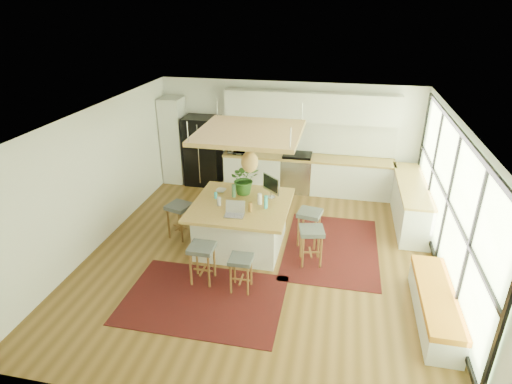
% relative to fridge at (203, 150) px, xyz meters
% --- Properties ---
extents(floor, '(7.00, 7.00, 0.00)m').
position_rel_fridge_xyz_m(floor, '(2.16, -3.17, -0.93)').
color(floor, brown).
rests_on(floor, ground).
extents(ceiling, '(7.00, 7.00, 0.00)m').
position_rel_fridge_xyz_m(ceiling, '(2.16, -3.17, 1.78)').
color(ceiling, white).
rests_on(ceiling, ground).
extents(wall_back, '(6.50, 0.00, 6.50)m').
position_rel_fridge_xyz_m(wall_back, '(2.16, 0.33, 0.42)').
color(wall_back, white).
rests_on(wall_back, ground).
extents(wall_front, '(6.50, 0.00, 6.50)m').
position_rel_fridge_xyz_m(wall_front, '(2.16, -6.67, 0.42)').
color(wall_front, white).
rests_on(wall_front, ground).
extents(wall_left, '(0.00, 7.00, 7.00)m').
position_rel_fridge_xyz_m(wall_left, '(-1.09, -3.17, 0.42)').
color(wall_left, white).
rests_on(wall_left, ground).
extents(wall_right, '(0.00, 7.00, 7.00)m').
position_rel_fridge_xyz_m(wall_right, '(5.41, -3.17, 0.42)').
color(wall_right, white).
rests_on(wall_right, ground).
extents(window_wall, '(0.10, 6.20, 2.60)m').
position_rel_fridge_xyz_m(window_wall, '(5.38, -3.17, 0.47)').
color(window_wall, black).
rests_on(window_wall, wall_right).
extents(pantry, '(0.55, 0.60, 2.25)m').
position_rel_fridge_xyz_m(pantry, '(-0.79, 0.01, 0.20)').
color(pantry, white).
rests_on(pantry, floor).
extents(back_counter_base, '(4.20, 0.60, 0.88)m').
position_rel_fridge_xyz_m(back_counter_base, '(2.71, 0.01, -0.49)').
color(back_counter_base, white).
rests_on(back_counter_base, floor).
extents(back_counter_top, '(4.24, 0.64, 0.05)m').
position_rel_fridge_xyz_m(back_counter_top, '(2.71, 0.01, -0.03)').
color(back_counter_top, '#A6843B').
rests_on(back_counter_top, back_counter_base).
extents(backsplash, '(4.20, 0.02, 0.80)m').
position_rel_fridge_xyz_m(backsplash, '(2.71, 0.31, 0.43)').
color(backsplash, white).
rests_on(backsplash, wall_back).
extents(upper_cabinets, '(4.20, 0.34, 0.70)m').
position_rel_fridge_xyz_m(upper_cabinets, '(2.71, 0.15, 1.22)').
color(upper_cabinets, white).
rests_on(upper_cabinets, wall_back).
extents(range, '(0.76, 0.62, 1.00)m').
position_rel_fridge_xyz_m(range, '(2.46, 0.01, -0.43)').
color(range, '#A5A5AA').
rests_on(range, floor).
extents(right_counter_base, '(0.60, 2.50, 0.88)m').
position_rel_fridge_xyz_m(right_counter_base, '(5.09, -1.17, -0.49)').
color(right_counter_base, white).
rests_on(right_counter_base, floor).
extents(right_counter_top, '(0.64, 2.54, 0.05)m').
position_rel_fridge_xyz_m(right_counter_top, '(5.09, -1.17, -0.03)').
color(right_counter_top, '#A6843B').
rests_on(right_counter_top, right_counter_base).
extents(window_bench, '(0.52, 2.00, 0.50)m').
position_rel_fridge_xyz_m(window_bench, '(5.11, -4.37, -0.68)').
color(window_bench, white).
rests_on(window_bench, floor).
extents(ceiling_panel, '(1.86, 1.86, 0.80)m').
position_rel_fridge_xyz_m(ceiling_panel, '(1.86, -2.77, 1.12)').
color(ceiling_panel, '#A6843B').
rests_on(ceiling_panel, ceiling).
extents(rug_near, '(2.60, 1.80, 0.01)m').
position_rel_fridge_xyz_m(rug_near, '(1.49, -4.66, -0.92)').
color(rug_near, black).
rests_on(rug_near, floor).
extents(rug_right, '(1.80, 2.60, 0.01)m').
position_rel_fridge_xyz_m(rug_right, '(3.49, -2.63, -0.92)').
color(rug_right, black).
rests_on(rug_right, floor).
extents(fridge, '(0.90, 0.71, 1.80)m').
position_rel_fridge_xyz_m(fridge, '(0.00, 0.00, 0.00)').
color(fridge, black).
rests_on(fridge, floor).
extents(island, '(1.85, 1.85, 0.93)m').
position_rel_fridge_xyz_m(island, '(1.72, -2.88, -0.46)').
color(island, '#A6843B').
rests_on(island, floor).
extents(stool_near_left, '(0.43, 0.43, 0.72)m').
position_rel_fridge_xyz_m(stool_near_left, '(1.34, -4.17, -0.57)').
color(stool_near_left, '#414648').
rests_on(stool_near_left, floor).
extents(stool_near_right, '(0.39, 0.39, 0.64)m').
position_rel_fridge_xyz_m(stool_near_right, '(2.04, -4.27, -0.57)').
color(stool_near_right, '#414648').
rests_on(stool_near_right, floor).
extents(stool_right_front, '(0.51, 0.51, 0.73)m').
position_rel_fridge_xyz_m(stool_right_front, '(3.12, -3.23, -0.57)').
color(stool_right_front, '#414648').
rests_on(stool_right_front, floor).
extents(stool_right_back, '(0.51, 0.51, 0.74)m').
position_rel_fridge_xyz_m(stool_right_back, '(3.02, -2.57, -0.57)').
color(stool_right_back, '#414648').
rests_on(stool_right_back, floor).
extents(stool_left_side, '(0.54, 0.54, 0.74)m').
position_rel_fridge_xyz_m(stool_left_side, '(0.40, -2.81, -0.57)').
color(stool_left_side, '#414648').
rests_on(stool_left_side, floor).
extents(laptop, '(0.38, 0.40, 0.27)m').
position_rel_fridge_xyz_m(laptop, '(1.71, -3.41, 0.12)').
color(laptop, '#A5A5AA').
rests_on(laptop, island).
extents(monitor, '(0.48, 0.47, 0.46)m').
position_rel_fridge_xyz_m(monitor, '(2.23, -2.49, 0.26)').
color(monitor, '#A5A5AA').
rests_on(monitor, island).
extents(microwave, '(0.56, 0.33, 0.36)m').
position_rel_fridge_xyz_m(microwave, '(0.98, -0.04, 0.18)').
color(microwave, '#A5A5AA').
rests_on(microwave, back_counter_top).
extents(island_plant, '(0.79, 0.82, 0.49)m').
position_rel_fridge_xyz_m(island_plant, '(1.67, -2.41, 0.25)').
color(island_plant, '#1E4C19').
rests_on(island_plant, island).
extents(island_bowl, '(0.23, 0.23, 0.05)m').
position_rel_fridge_xyz_m(island_bowl, '(1.19, -2.44, 0.03)').
color(island_bowl, white).
rests_on(island_bowl, island).
extents(island_bottle_0, '(0.07, 0.07, 0.19)m').
position_rel_fridge_xyz_m(island_bottle_0, '(1.17, -2.78, 0.10)').
color(island_bottle_0, '#3AD5E8').
rests_on(island_bottle_0, island).
extents(island_bottle_1, '(0.07, 0.07, 0.19)m').
position_rel_fridge_xyz_m(island_bottle_1, '(1.32, -3.03, 0.10)').
color(island_bottle_1, silver).
rests_on(island_bottle_1, island).
extents(island_bottle_2, '(0.07, 0.07, 0.19)m').
position_rel_fridge_xyz_m(island_bottle_2, '(1.97, -3.18, 0.10)').
color(island_bottle_2, '#A37336').
rests_on(island_bottle_2, island).
extents(island_bottle_3, '(0.07, 0.07, 0.19)m').
position_rel_fridge_xyz_m(island_bottle_3, '(2.07, -2.83, 0.10)').
color(island_bottle_3, white).
rests_on(island_bottle_3, island).
extents(island_bottle_4, '(0.07, 0.07, 0.19)m').
position_rel_fridge_xyz_m(island_bottle_4, '(1.52, -2.63, 0.10)').
color(island_bottle_4, '#497958').
rests_on(island_bottle_4, island).
extents(island_bottle_5, '(0.07, 0.07, 0.19)m').
position_rel_fridge_xyz_m(island_bottle_5, '(2.22, -2.98, 0.10)').
color(island_bottle_5, '#3AD5E8').
rests_on(island_bottle_5, island).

